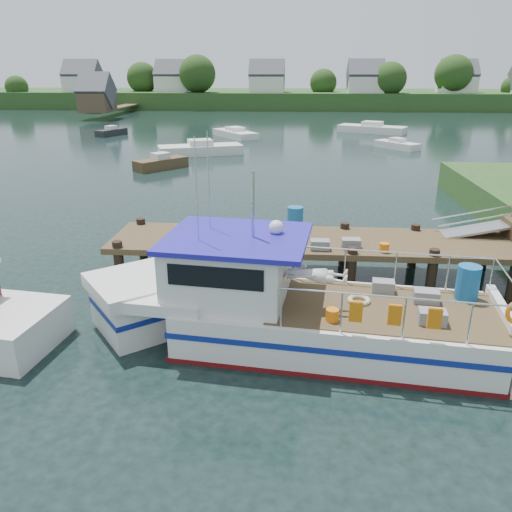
# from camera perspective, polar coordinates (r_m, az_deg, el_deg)

# --- Properties ---
(ground_plane) EXTENTS (160.00, 160.00, 0.00)m
(ground_plane) POSITION_cam_1_polar(r_m,az_deg,el_deg) (17.44, 3.65, -2.35)
(ground_plane) COLOR black
(far_shore) EXTENTS (140.00, 42.55, 9.22)m
(far_shore) POSITION_cam_1_polar(r_m,az_deg,el_deg) (98.54, 4.49, 17.83)
(far_shore) COLOR #2A4C1F
(far_shore) RESTS_ON ground
(dock) EXTENTS (16.60, 3.00, 4.78)m
(dock) POSITION_cam_1_polar(r_m,az_deg,el_deg) (17.89, 25.22, 3.88)
(dock) COLOR #4B3A23
(dock) RESTS_ON ground
(lobster_boat) EXTENTS (11.20, 4.32, 5.38)m
(lobster_boat) POSITION_cam_1_polar(r_m,az_deg,el_deg) (13.04, 2.96, -5.92)
(lobster_boat) COLOR silver
(lobster_boat) RESTS_ON ground
(moored_rowboat) EXTENTS (3.59, 3.89, 1.15)m
(moored_rowboat) POSITION_cam_1_polar(r_m,az_deg,el_deg) (37.22, -10.81, 10.42)
(moored_rowboat) COLOR #4B3A23
(moored_rowboat) RESTS_ON ground
(moored_far) EXTENTS (7.78, 5.41, 1.26)m
(moored_far) POSITION_cam_1_polar(r_m,az_deg,el_deg) (59.31, 13.10, 13.99)
(moored_far) COLOR silver
(moored_far) RESTS_ON ground
(moored_a) EXTENTS (7.28, 4.58, 1.27)m
(moored_a) POSITION_cam_1_polar(r_m,az_deg,el_deg) (42.97, -6.37, 12.04)
(moored_a) COLOR silver
(moored_a) RESTS_ON ground
(moored_b) EXTENTS (3.85, 4.28, 0.95)m
(moored_b) POSITION_cam_1_polar(r_m,az_deg,el_deg) (47.97, 15.81, 12.15)
(moored_b) COLOR silver
(moored_b) RESTS_ON ground
(moored_d) EXTENTS (5.40, 6.36, 1.07)m
(moored_d) POSITION_cam_1_polar(r_m,az_deg,el_deg) (54.13, -2.40, 13.82)
(moored_d) COLOR silver
(moored_d) RESTS_ON ground
(moored_e) EXTENTS (2.65, 3.96, 1.04)m
(moored_e) POSITION_cam_1_polar(r_m,az_deg,el_deg) (57.81, -16.19, 13.47)
(moored_e) COLOR black
(moored_e) RESTS_ON ground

